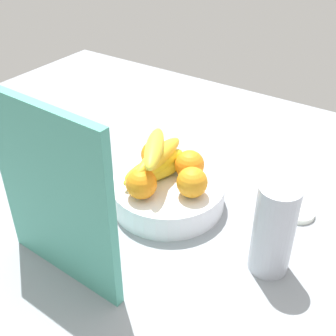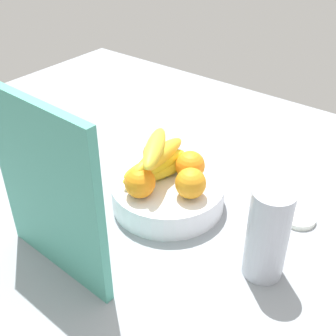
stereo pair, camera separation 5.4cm
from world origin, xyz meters
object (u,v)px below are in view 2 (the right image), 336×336
at_px(orange_center, 157,154).
at_px(fruit_bowl, 168,193).
at_px(thermos_tumbler, 268,234).
at_px(orange_back_left, 140,183).
at_px(jar_lid, 299,218).
at_px(cutting_board, 48,193).
at_px(orange_front_right, 190,166).
at_px(orange_front_left, 191,183).
at_px(banana_bunch, 156,160).

bearing_deg(orange_center, fruit_bowl, 148.75).
xyz_separation_m(fruit_bowl, thermos_tumbler, (-0.28, 0.05, 0.07)).
bearing_deg(orange_back_left, thermos_tumbler, -176.07).
relative_size(fruit_bowl, jar_lid, 3.44).
relative_size(orange_center, cutting_board, 0.19).
bearing_deg(thermos_tumbler, orange_front_right, -22.15).
height_order(orange_front_right, jar_lid, orange_front_right).
distance_m(thermos_tumbler, jar_lid, 0.21).
relative_size(orange_center, thermos_tumbler, 0.35).
distance_m(fruit_bowl, orange_center, 0.10).
xyz_separation_m(orange_front_left, banana_bunch, (0.10, -0.00, 0.02)).
bearing_deg(thermos_tumbler, orange_center, -15.32).
relative_size(fruit_bowl, orange_back_left, 3.83).
distance_m(fruit_bowl, thermos_tumbler, 0.29).
bearing_deg(cutting_board, fruit_bowl, -97.09).
xyz_separation_m(thermos_tumbler, jar_lid, (0.01, -0.19, -0.09)).
relative_size(orange_front_right, thermos_tumbler, 0.35).
xyz_separation_m(orange_front_right, jar_lid, (-0.24, -0.09, -0.09)).
xyz_separation_m(orange_front_left, cutting_board, (0.12, 0.27, 0.08)).
distance_m(orange_front_left, orange_center, 0.14).
relative_size(orange_front_left, banana_bunch, 0.38).
bearing_deg(thermos_tumbler, fruit_bowl, -11.26).
bearing_deg(orange_center, orange_front_left, 160.15).
height_order(orange_front_right, thermos_tumbler, thermos_tumbler).
relative_size(orange_front_left, jar_lid, 0.90).
height_order(cutting_board, jar_lid, cutting_board).
height_order(orange_back_left, thermos_tumbler, thermos_tumbler).
bearing_deg(cutting_board, orange_front_right, -100.64).
bearing_deg(orange_front_left, fruit_bowl, -8.07).
bearing_deg(banana_bunch, orange_front_left, 177.40).
height_order(banana_bunch, jar_lid, banana_bunch).
bearing_deg(orange_center, orange_back_left, 111.15).
bearing_deg(fruit_bowl, jar_lid, -153.52).
distance_m(banana_bunch, cutting_board, 0.29).
bearing_deg(fruit_bowl, orange_back_left, 76.23).
bearing_deg(orange_front_right, orange_center, 5.01).
distance_m(orange_center, banana_bunch, 0.06).
xyz_separation_m(banana_bunch, cutting_board, (0.02, 0.28, 0.07)).
bearing_deg(orange_back_left, orange_center, -68.85).
bearing_deg(jar_lid, orange_front_left, 35.81).
distance_m(orange_front_right, cutting_board, 0.35).
height_order(banana_bunch, thermos_tumbler, thermos_tumbler).
bearing_deg(cutting_board, banana_bunch, -91.39).
relative_size(orange_front_left, cutting_board, 0.19).
distance_m(orange_front_right, orange_center, 0.09).
bearing_deg(orange_front_right, fruit_bowl, 57.67).
xyz_separation_m(orange_center, jar_lid, (-0.33, -0.10, -0.09)).
bearing_deg(banana_bunch, fruit_bowl, -169.53).
height_order(fruit_bowl, orange_front_right, orange_front_right).
relative_size(orange_center, banana_bunch, 0.38).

